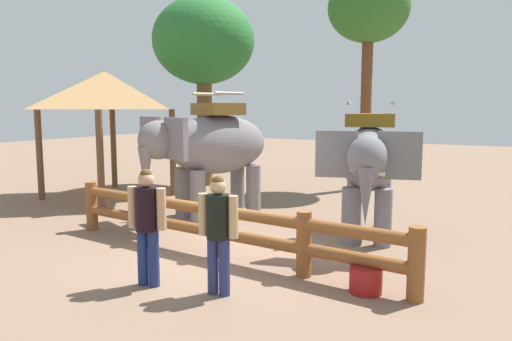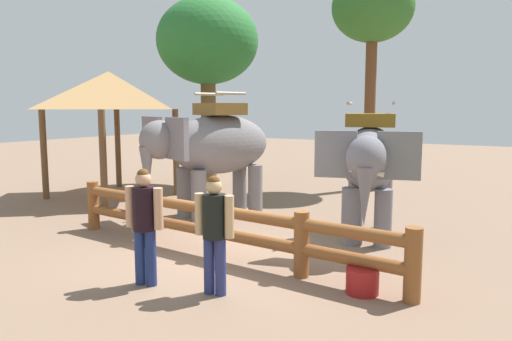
{
  "view_description": "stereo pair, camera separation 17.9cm",
  "coord_description": "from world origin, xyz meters",
  "px_view_note": "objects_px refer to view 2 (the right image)",
  "views": [
    {
      "loc": [
        4.71,
        -7.1,
        2.66
      ],
      "look_at": [
        0.0,
        1.39,
        1.4
      ],
      "focal_mm": 34.4,
      "sensor_mm": 36.0,
      "label": 1
    },
    {
      "loc": [
        4.87,
        -7.01,
        2.66
      ],
      "look_at": [
        0.0,
        1.39,
        1.4
      ],
      "focal_mm": 34.4,
      "sensor_mm": 36.0,
      "label": 2
    }
  ],
  "objects_px": {
    "log_fence": "(216,224)",
    "elephant_near_left": "(212,147)",
    "feed_bucket": "(362,281)",
    "tourist_woman_in_black": "(144,218)",
    "thatched_shelter": "(109,92)",
    "elephant_center": "(369,163)",
    "tourist_man_in_blue": "(214,226)",
    "tree_far_left": "(208,43)",
    "tree_back_center": "(373,12)"
  },
  "relations": [
    {
      "from": "elephant_near_left",
      "to": "thatched_shelter",
      "type": "xyz_separation_m",
      "value": [
        -4.09,
        0.65,
        1.41
      ]
    },
    {
      "from": "tourist_woman_in_black",
      "to": "tree_far_left",
      "type": "xyz_separation_m",
      "value": [
        -4.79,
        8.34,
        3.75
      ]
    },
    {
      "from": "thatched_shelter",
      "to": "tree_far_left",
      "type": "bearing_deg",
      "value": 71.4
    },
    {
      "from": "tree_back_center",
      "to": "elephant_center",
      "type": "bearing_deg",
      "value": -72.72
    },
    {
      "from": "tree_back_center",
      "to": "tourist_woman_in_black",
      "type": "bearing_deg",
      "value": -91.34
    },
    {
      "from": "log_fence",
      "to": "tree_far_left",
      "type": "height_order",
      "value": "tree_far_left"
    },
    {
      "from": "tourist_woman_in_black",
      "to": "feed_bucket",
      "type": "bearing_deg",
      "value": 23.9
    },
    {
      "from": "elephant_near_left",
      "to": "thatched_shelter",
      "type": "height_order",
      "value": "thatched_shelter"
    },
    {
      "from": "log_fence",
      "to": "tree_far_left",
      "type": "xyz_separation_m",
      "value": [
        -4.92,
        6.68,
        4.16
      ]
    },
    {
      "from": "elephant_center",
      "to": "tourist_man_in_blue",
      "type": "distance_m",
      "value": 4.17
    },
    {
      "from": "feed_bucket",
      "to": "tourist_man_in_blue",
      "type": "bearing_deg",
      "value": -149.1
    },
    {
      "from": "log_fence",
      "to": "feed_bucket",
      "type": "relative_size",
      "value": 15.34
    },
    {
      "from": "elephant_center",
      "to": "tree_far_left",
      "type": "xyz_separation_m",
      "value": [
        -6.86,
        4.11,
        3.21
      ]
    },
    {
      "from": "log_fence",
      "to": "tree_back_center",
      "type": "height_order",
      "value": "tree_back_center"
    },
    {
      "from": "tree_back_center",
      "to": "feed_bucket",
      "type": "xyz_separation_m",
      "value": [
        2.69,
        -8.85,
        -5.42
      ]
    },
    {
      "from": "thatched_shelter",
      "to": "tree_far_left",
      "type": "distance_m",
      "value": 3.91
    },
    {
      "from": "thatched_shelter",
      "to": "feed_bucket",
      "type": "bearing_deg",
      "value": -22.69
    },
    {
      "from": "thatched_shelter",
      "to": "elephant_near_left",
      "type": "bearing_deg",
      "value": -9.0
    },
    {
      "from": "elephant_near_left",
      "to": "elephant_center",
      "type": "height_order",
      "value": "elephant_near_left"
    },
    {
      "from": "tree_back_center",
      "to": "log_fence",
      "type": "bearing_deg",
      "value": -90.72
    },
    {
      "from": "thatched_shelter",
      "to": "tree_back_center",
      "type": "distance_m",
      "value": 8.41
    },
    {
      "from": "tourist_woman_in_black",
      "to": "elephant_near_left",
      "type": "bearing_deg",
      "value": 112.77
    },
    {
      "from": "tourist_woman_in_black",
      "to": "thatched_shelter",
      "type": "relative_size",
      "value": 0.45
    },
    {
      "from": "elephant_near_left",
      "to": "log_fence",
      "type": "bearing_deg",
      "value": -53.98
    },
    {
      "from": "tourist_woman_in_black",
      "to": "feed_bucket",
      "type": "relative_size",
      "value": 3.75
    },
    {
      "from": "tourist_man_in_blue",
      "to": "tree_back_center",
      "type": "xyz_separation_m",
      "value": [
        -0.88,
        9.94,
        4.62
      ]
    },
    {
      "from": "thatched_shelter",
      "to": "elephant_center",
      "type": "bearing_deg",
      "value": -5.44
    },
    {
      "from": "log_fence",
      "to": "tourist_man_in_blue",
      "type": "bearing_deg",
      "value": -55.78
    },
    {
      "from": "thatched_shelter",
      "to": "tree_back_center",
      "type": "bearing_deg",
      "value": 39.97
    },
    {
      "from": "tourist_woman_in_black",
      "to": "tourist_man_in_blue",
      "type": "xyz_separation_m",
      "value": [
        1.11,
        0.21,
        -0.03
      ]
    },
    {
      "from": "elephant_near_left",
      "to": "feed_bucket",
      "type": "distance_m",
      "value": 5.84
    },
    {
      "from": "elephant_center",
      "to": "tourist_man_in_blue",
      "type": "relative_size",
      "value": 1.93
    },
    {
      "from": "elephant_center",
      "to": "tree_far_left",
      "type": "relative_size",
      "value": 0.53
    },
    {
      "from": "elephant_center",
      "to": "tree_far_left",
      "type": "bearing_deg",
      "value": 149.1
    },
    {
      "from": "tourist_man_in_blue",
      "to": "thatched_shelter",
      "type": "distance_m",
      "value": 8.76
    },
    {
      "from": "tourist_man_in_blue",
      "to": "feed_bucket",
      "type": "xyz_separation_m",
      "value": [
        1.81,
        1.09,
        -0.8
      ]
    },
    {
      "from": "tourist_man_in_blue",
      "to": "tree_back_center",
      "type": "height_order",
      "value": "tree_back_center"
    },
    {
      "from": "tourist_man_in_blue",
      "to": "feed_bucket",
      "type": "height_order",
      "value": "tourist_man_in_blue"
    },
    {
      "from": "tourist_man_in_blue",
      "to": "tree_back_center",
      "type": "distance_m",
      "value": 10.99
    },
    {
      "from": "feed_bucket",
      "to": "tree_back_center",
      "type": "bearing_deg",
      "value": 106.9
    },
    {
      "from": "elephant_near_left",
      "to": "tree_back_center",
      "type": "bearing_deg",
      "value": 70.43
    },
    {
      "from": "tree_back_center",
      "to": "feed_bucket",
      "type": "bearing_deg",
      "value": -73.1
    },
    {
      "from": "log_fence",
      "to": "thatched_shelter",
      "type": "xyz_separation_m",
      "value": [
        -6.04,
        3.34,
        2.49
      ]
    },
    {
      "from": "thatched_shelter",
      "to": "tree_back_center",
      "type": "height_order",
      "value": "tree_back_center"
    },
    {
      "from": "log_fence",
      "to": "feed_bucket",
      "type": "bearing_deg",
      "value": -7.34
    },
    {
      "from": "tree_far_left",
      "to": "elephant_center",
      "type": "bearing_deg",
      "value": -30.9
    },
    {
      "from": "tree_back_center",
      "to": "thatched_shelter",
      "type": "bearing_deg",
      "value": -140.03
    },
    {
      "from": "log_fence",
      "to": "tree_back_center",
      "type": "distance_m",
      "value": 9.86
    },
    {
      "from": "log_fence",
      "to": "elephant_near_left",
      "type": "bearing_deg",
      "value": 126.02
    },
    {
      "from": "elephant_near_left",
      "to": "tourist_woman_in_black",
      "type": "relative_size",
      "value": 2.03
    }
  ]
}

